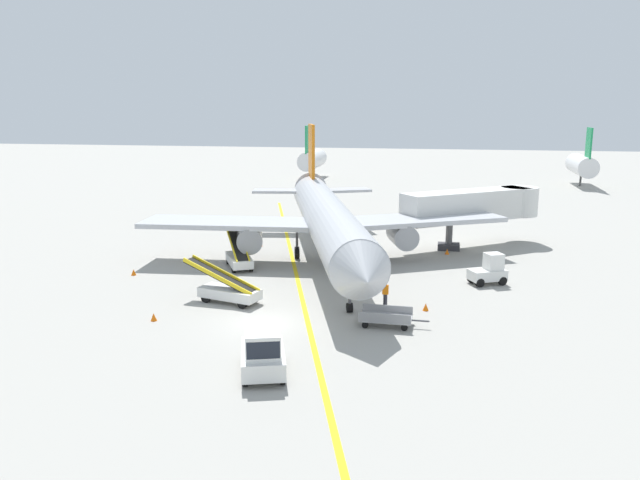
{
  "coord_description": "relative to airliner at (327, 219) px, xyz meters",
  "views": [
    {
      "loc": [
        9.39,
        -31.82,
        11.73
      ],
      "look_at": [
        1.0,
        10.85,
        2.5
      ],
      "focal_mm": 35.35,
      "sensor_mm": 36.0,
      "label": 1
    }
  ],
  "objects": [
    {
      "name": "ground_plane",
      "position": [
        -0.84,
        -14.37,
        -3.42
      ],
      "size": [
        300.0,
        300.0,
        0.0
      ],
      "primitive_type": "plane",
      "color": "#9E9B93"
    },
    {
      "name": "taxi_line_yellow",
      "position": [
        0.16,
        -9.37,
        -3.41
      ],
      "size": [
        23.44,
        76.66,
        0.01
      ],
      "primitive_type": "cube",
      "rotation": [
        0.0,
        0.0,
        0.29
      ],
      "color": "yellow",
      "rests_on": "ground"
    },
    {
      "name": "airliner",
      "position": [
        0.0,
        0.0,
        0.0
      ],
      "size": [
        27.76,
        34.62,
        10.1
      ],
      "color": "#B2B5BA",
      "rests_on": "ground"
    },
    {
      "name": "jet_bridge",
      "position": [
        11.71,
        8.28,
        0.12
      ],
      "size": [
        11.69,
        9.72,
        4.85
      ],
      "color": "silver",
      "rests_on": "ground"
    },
    {
      "name": "pushback_tug",
      "position": [
        1.0,
        -20.95,
        -2.42
      ],
      "size": [
        2.9,
        4.01,
        2.2
      ],
      "color": "silver",
      "rests_on": "ground"
    },
    {
      "name": "baggage_tug_near_wing",
      "position": [
        11.84,
        -3.77,
        -2.49
      ],
      "size": [
        2.73,
        2.23,
        2.1
      ],
      "color": "silver",
      "rests_on": "ground"
    },
    {
      "name": "belt_loader_forward_hold",
      "position": [
        -4.08,
        -11.08,
        -2.64
      ],
      "size": [
        5.16,
        2.55,
        2.59
      ],
      "color": "silver",
      "rests_on": "ground"
    },
    {
      "name": "belt_loader_aft_hold",
      "position": [
        -6.14,
        -2.76,
        -2.64
      ],
      "size": [
        3.42,
        5.01,
        2.59
      ],
      "color": "silver",
      "rests_on": "ground"
    },
    {
      "name": "baggage_cart_loaded",
      "position": [
        5.79,
        -13.44,
        -2.95
      ],
      "size": [
        3.77,
        1.6,
        0.94
      ],
      "color": "#A5A5A8",
      "rests_on": "ground"
    },
    {
      "name": "ground_crew_marshaller",
      "position": [
        5.45,
        -10.31,
        -2.51
      ],
      "size": [
        0.36,
        0.24,
        1.7
      ],
      "color": "#26262D",
      "rests_on": "ground"
    },
    {
      "name": "safety_cone_nose_left",
      "position": [
        9.08,
        4.56,
        -3.2
      ],
      "size": [
        0.36,
        0.36,
        0.44
      ],
      "primitive_type": "cone",
      "color": "orange",
      "rests_on": "ground"
    },
    {
      "name": "safety_cone_nose_right",
      "position": [
        7.83,
        -10.37,
        -3.2
      ],
      "size": [
        0.36,
        0.36,
        0.44
      ],
      "primitive_type": "cone",
      "color": "orange",
      "rests_on": "ground"
    },
    {
      "name": "safety_cone_wingtip_left",
      "position": [
        -7.04,
        -15.12,
        -3.2
      ],
      "size": [
        0.36,
        0.36,
        0.44
      ],
      "primitive_type": "cone",
      "color": "orange",
      "rests_on": "ground"
    },
    {
      "name": "safety_cone_wingtip_right",
      "position": [
        -12.78,
        -6.35,
        -3.2
      ],
      "size": [
        0.36,
        0.36,
        0.44
      ],
      "primitive_type": "cone",
      "color": "orange",
      "rests_on": "ground"
    },
    {
      "name": "safety_cone_tail_area",
      "position": [
        -6.63,
        4.5,
        -3.2
      ],
      "size": [
        0.36,
        0.36,
        0.44
      ],
      "primitive_type": "cone",
      "color": "orange",
      "rests_on": "ground"
    },
    {
      "name": "distant_aircraft_far_left",
      "position": [
        -12.93,
        56.33,
        -0.2
      ],
      "size": [
        3.0,
        10.1,
        8.8
      ],
      "color": "silver",
      "rests_on": "ground"
    },
    {
      "name": "distant_aircraft_mid_left",
      "position": [
        28.87,
        54.26,
        -0.2
      ],
      "size": [
        3.0,
        10.1,
        8.8
      ],
      "color": "silver",
      "rests_on": "ground"
    }
  ]
}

